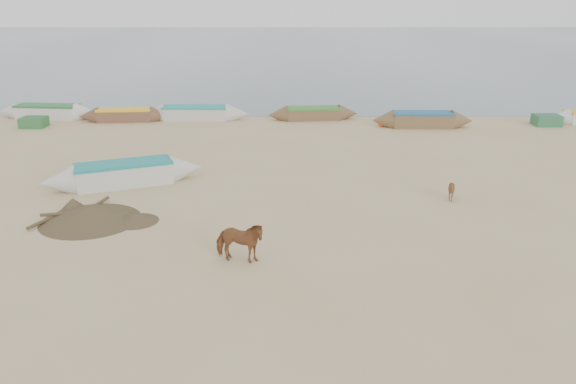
{
  "coord_description": "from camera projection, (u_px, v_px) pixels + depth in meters",
  "views": [
    {
      "loc": [
        0.06,
        -14.3,
        7.34
      ],
      "look_at": [
        0.0,
        4.0,
        1.0
      ],
      "focal_mm": 35.0,
      "sensor_mm": 36.0,
      "label": 1
    }
  ],
  "objects": [
    {
      "name": "ground",
      "position": [
        288.0,
        271.0,
        15.91
      ],
      "size": [
        140.0,
        140.0,
        0.0
      ],
      "primitive_type": "plane",
      "color": "tan",
      "rests_on": "ground"
    },
    {
      "name": "beach_clutter",
      "position": [
        360.0,
        118.0,
        34.74
      ],
      "size": [
        47.46,
        3.91,
        0.64
      ],
      "color": "#2D6433",
      "rests_on": "ground"
    },
    {
      "name": "near_canoe",
      "position": [
        124.0,
        174.0,
        23.12
      ],
      "size": [
        6.54,
        3.66,
        0.97
      ],
      "primitive_type": null,
      "rotation": [
        0.0,
        0.0,
        0.39
      ],
      "color": "beige",
      "rests_on": "ground"
    },
    {
      "name": "calf_front",
      "position": [
        451.0,
        190.0,
        21.36
      ],
      "size": [
        0.98,
        0.96,
        0.82
      ],
      "primitive_type": "imported",
      "rotation": [
        0.0,
        0.0,
        -1.02
      ],
      "color": "brown",
      "rests_on": "ground"
    },
    {
      "name": "sea",
      "position": [
        290.0,
        45.0,
        93.4
      ],
      "size": [
        160.0,
        160.0,
        0.0
      ],
      "primitive_type": "plane",
      "color": "slate",
      "rests_on": "ground"
    },
    {
      "name": "cow_adult",
      "position": [
        239.0,
        242.0,
        16.27
      ],
      "size": [
        1.62,
        0.97,
        1.28
      ],
      "primitive_type": "imported",
      "rotation": [
        0.0,
        0.0,
        1.38
      ],
      "color": "brown",
      "rests_on": "ground"
    },
    {
      "name": "waterline_canoes",
      "position": [
        279.0,
        115.0,
        35.09
      ],
      "size": [
        56.12,
        4.11,
        0.91
      ],
      "color": "brown",
      "rests_on": "ground"
    },
    {
      "name": "debris_pile",
      "position": [
        90.0,
        214.0,
        19.46
      ],
      "size": [
        4.52,
        4.52,
        0.51
      ],
      "primitive_type": "cone",
      "rotation": [
        0.0,
        0.0,
        -0.4
      ],
      "color": "brown",
      "rests_on": "ground"
    }
  ]
}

